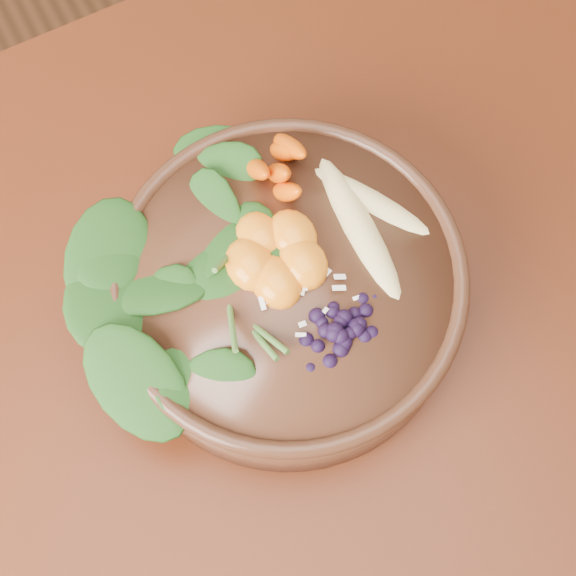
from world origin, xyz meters
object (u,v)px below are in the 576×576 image
object	(u,v)px
kale_heap	(196,241)
banana_halves	(367,206)
carrot_cluster	(280,147)
dining_table	(324,374)
mandarin_cluster	(276,249)
blueberry_pile	(340,321)
stoneware_bowl	(288,292)

from	to	relation	value
kale_heap	banana_halves	world-z (taller)	kale_heap
carrot_cluster	banana_halves	world-z (taller)	carrot_cluster
dining_table	carrot_cluster	distance (m)	0.26
carrot_cluster	banana_halves	distance (m)	0.09
dining_table	mandarin_cluster	world-z (taller)	mandarin_cluster
mandarin_cluster	blueberry_pile	size ratio (longest dim) A/B	0.69
dining_table	kale_heap	distance (m)	0.24
carrot_cluster	blueberry_pile	distance (m)	0.16
dining_table	mandarin_cluster	size ratio (longest dim) A/B	16.58
carrot_cluster	blueberry_pile	xyz separation A→B (m)	(-0.03, -0.15, -0.02)
mandarin_cluster	dining_table	bearing A→B (deg)	-78.46
stoneware_bowl	mandarin_cluster	xyz separation A→B (m)	(-0.00, 0.02, 0.06)
stoneware_bowl	carrot_cluster	size ratio (longest dim) A/B	3.62
dining_table	mandarin_cluster	distance (m)	0.21
stoneware_bowl	mandarin_cluster	size ratio (longest dim) A/B	3.15
carrot_cluster	mandarin_cluster	world-z (taller)	carrot_cluster
kale_heap	carrot_cluster	size ratio (longest dim) A/B	2.38
carrot_cluster	mandarin_cluster	xyz separation A→B (m)	(-0.04, -0.07, -0.03)
banana_halves	blueberry_pile	distance (m)	0.11
dining_table	blueberry_pile	world-z (taller)	blueberry_pile
dining_table	banana_halves	size ratio (longest dim) A/B	9.32
stoneware_bowl	banana_halves	world-z (taller)	banana_halves
banana_halves	stoneware_bowl	bearing A→B (deg)	-177.26
carrot_cluster	mandarin_cluster	size ratio (longest dim) A/B	0.87
kale_heap	blueberry_pile	xyz separation A→B (m)	(0.07, -0.12, -0.00)
mandarin_cluster	blueberry_pile	world-z (taller)	blueberry_pile
stoneware_bowl	banana_halves	bearing A→B (deg)	12.56
dining_table	blueberry_pile	bearing A→B (deg)	-88.14
stoneware_bowl	blueberry_pile	size ratio (longest dim) A/B	2.16
banana_halves	mandarin_cluster	distance (m)	0.09
stoneware_bowl	kale_heap	bearing A→B (deg)	136.69
kale_heap	mandarin_cluster	bearing A→B (deg)	-31.96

